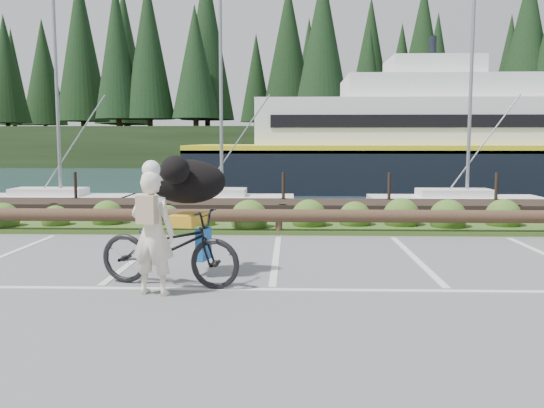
% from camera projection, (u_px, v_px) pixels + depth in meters
% --- Properties ---
extents(ground, '(72.00, 72.00, 0.00)m').
position_uv_depth(ground, '(273.00, 283.00, 8.88)').
color(ground, '#5B5C5E').
extents(harbor_backdrop, '(170.00, 160.00, 30.00)m').
position_uv_depth(harbor_backdrop, '(291.00, 155.00, 86.77)').
color(harbor_backdrop, '#1B3340').
rests_on(harbor_backdrop, ground).
extents(vegetation_strip, '(34.00, 1.60, 0.10)m').
position_uv_depth(vegetation_strip, '(279.00, 228.00, 14.14)').
color(vegetation_strip, '#3D5B21').
rests_on(vegetation_strip, ground).
extents(log_rail, '(32.00, 0.30, 0.60)m').
position_uv_depth(log_rail, '(279.00, 235.00, 13.45)').
color(log_rail, '#443021').
rests_on(log_rail, ground).
extents(bicycle, '(2.36, 1.29, 1.18)m').
position_uv_depth(bicycle, '(169.00, 247.00, 8.67)').
color(bicycle, black).
rests_on(bicycle, ground).
extents(cyclist, '(0.73, 0.56, 1.77)m').
position_uv_depth(cyclist, '(153.00, 233.00, 8.14)').
color(cyclist, '#F3E6CE').
rests_on(cyclist, ground).
extents(dog, '(0.88, 1.34, 0.71)m').
position_uv_depth(dog, '(188.00, 182.00, 9.26)').
color(dog, black).
rests_on(dog, bicycle).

